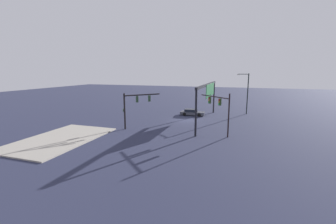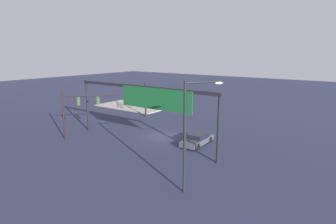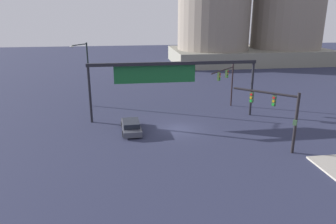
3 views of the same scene
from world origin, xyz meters
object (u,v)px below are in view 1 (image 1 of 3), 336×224
(streetlamp_curved_arm, at_px, (246,90))
(traffic_signal_near_corner, at_px, (220,106))
(traffic_signal_opposite_side, at_px, (134,104))
(sedan_car_approaching, at_px, (192,112))

(streetlamp_curved_arm, bearing_deg, traffic_signal_near_corner, 114.15)
(traffic_signal_opposite_side, distance_m, streetlamp_curved_arm, 23.80)
(traffic_signal_opposite_side, xyz_separation_m, sedan_car_approaching, (-12.58, 6.16, -3.13))
(traffic_signal_near_corner, bearing_deg, sedan_car_approaching, -18.77)
(sedan_car_approaching, bearing_deg, traffic_signal_opposite_side, -118.49)
(traffic_signal_opposite_side, height_order, streetlamp_curved_arm, streetlamp_curved_arm)
(traffic_signal_near_corner, xyz_separation_m, streetlamp_curved_arm, (-17.02, 3.37, 0.79))
(traffic_signal_near_corner, relative_size, traffic_signal_opposite_side, 1.07)
(traffic_signal_near_corner, xyz_separation_m, traffic_signal_opposite_side, (0.61, -12.60, -0.24))
(traffic_signal_opposite_side, xyz_separation_m, streetlamp_curved_arm, (-17.63, 15.96, 1.03))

